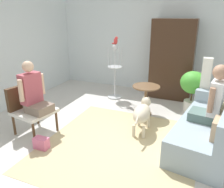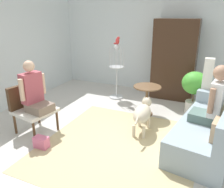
{
  "view_description": "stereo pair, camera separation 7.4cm",
  "coord_description": "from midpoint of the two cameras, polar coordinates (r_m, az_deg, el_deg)",
  "views": [
    {
      "loc": [
        1.1,
        -3.27,
        2.07
      ],
      "look_at": [
        -0.25,
        -0.05,
        0.81
      ],
      "focal_mm": 36.47,
      "sensor_mm": 36.0,
      "label": 1
    },
    {
      "loc": [
        1.17,
        -3.24,
        2.07
      ],
      "look_at": [
        -0.25,
        -0.05,
        0.81
      ],
      "focal_mm": 36.47,
      "sensor_mm": 36.0,
      "label": 2
    }
  ],
  "objects": [
    {
      "name": "round_end_table",
      "position": [
        4.8,
        8.04,
        -0.06
      ],
      "size": [
        0.57,
        0.57,
        0.63
      ],
      "color": "brown",
      "rests_on": "ground"
    },
    {
      "name": "person_on_couch",
      "position": [
        3.8,
        23.44,
        -1.13
      ],
      "size": [
        0.5,
        0.51,
        0.92
      ],
      "color": "#4F6864"
    },
    {
      "name": "area_rug",
      "position": [
        3.84,
        1.33,
        -12.7
      ],
      "size": [
        2.42,
        2.57,
        0.01
      ],
      "primitive_type": "cube",
      "color": "#C6B284",
      "rests_on": "ground"
    },
    {
      "name": "parrot",
      "position": [
        5.52,
        0.54,
        13.22
      ],
      "size": [
        0.17,
        0.1,
        0.18
      ],
      "color": "red",
      "rests_on": "bird_cage_stand"
    },
    {
      "name": "couch",
      "position": [
        4.02,
        23.01,
        -7.89
      ],
      "size": [
        1.12,
        2.05,
        0.83
      ],
      "color": "#8EA0AD",
      "rests_on": "ground"
    },
    {
      "name": "dog",
      "position": [
        4.14,
        7.09,
        -4.67
      ],
      "size": [
        0.33,
        0.91,
        0.57
      ],
      "color": "beige",
      "rests_on": "ground"
    },
    {
      "name": "back_wall",
      "position": [
        6.26,
        12.43,
        11.9
      ],
      "size": [
        6.45,
        0.12,
        2.51
      ],
      "primitive_type": "cube",
      "color": "silver",
      "rests_on": "ground"
    },
    {
      "name": "column_lamp",
      "position": [
        4.93,
        21.69,
        1.23
      ],
      "size": [
        0.2,
        0.2,
        1.24
      ],
      "color": "#4C4742",
      "rests_on": "ground"
    },
    {
      "name": "person_on_armchair",
      "position": [
        4.11,
        -19.67,
        0.47
      ],
      "size": [
        0.51,
        0.51,
        0.87
      ],
      "color": "#7F6B5D"
    },
    {
      "name": "bird_cage_stand",
      "position": [
        5.67,
        0.34,
        5.33
      ],
      "size": [
        0.37,
        0.37,
        1.35
      ],
      "color": "silver",
      "rests_on": "ground"
    },
    {
      "name": "potted_plant",
      "position": [
        5.08,
        19.19,
        1.86
      ],
      "size": [
        0.53,
        0.53,
        0.92
      ],
      "color": "beige",
      "rests_on": "ground"
    },
    {
      "name": "left_wall",
      "position": [
        5.5,
        -26.45,
        9.28
      ],
      "size": [
        0.12,
        6.17,
        2.51
      ],
      "primitive_type": "cube",
      "color": "silver",
      "rests_on": "ground"
    },
    {
      "name": "handbag",
      "position": [
        3.9,
        -17.84,
        -11.64
      ],
      "size": [
        0.24,
        0.14,
        0.19
      ],
      "primitive_type": "cube",
      "color": "#D8668C",
      "rests_on": "ground"
    },
    {
      "name": "armchair",
      "position": [
        4.33,
        -20.5,
        -2.71
      ],
      "size": [
        0.73,
        0.71,
        0.86
      ],
      "color": "#4C331E",
      "rests_on": "ground"
    },
    {
      "name": "ground_plane",
      "position": [
        4.02,
        3.11,
        -11.17
      ],
      "size": [
        7.02,
        7.02,
        0.0
      ],
      "primitive_type": "plane",
      "color": "beige"
    },
    {
      "name": "armoire_cabinet",
      "position": [
        5.85,
        14.51,
        8.34
      ],
      "size": [
        1.02,
        0.56,
        1.93
      ],
      "primitive_type": "cube",
      "color": "#382316",
      "rests_on": "ground"
    }
  ]
}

